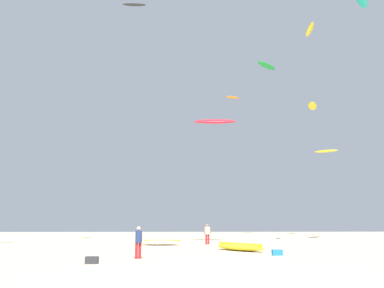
{
  "coord_description": "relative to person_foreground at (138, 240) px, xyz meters",
  "views": [
    {
      "loc": [
        -1.19,
        -15.17,
        1.84
      ],
      "look_at": [
        0.0,
        20.62,
        8.74
      ],
      "focal_mm": 37.81,
      "sensor_mm": 36.0,
      "label": 1
    }
  ],
  "objects": [
    {
      "name": "ground_plane",
      "position": [
        3.23,
        -6.08,
        -0.93
      ],
      "size": [
        120.0,
        120.0,
        0.0
      ],
      "primitive_type": "plane",
      "color": "#C6B28C"
    },
    {
      "name": "person_foreground",
      "position": [
        0.0,
        0.0,
        0.0
      ],
      "size": [
        0.49,
        0.36,
        1.6
      ],
      "rotation": [
        0.0,
        0.0,
        2.01
      ],
      "color": "#B21E23",
      "rests_on": "ground"
    },
    {
      "name": "person_midground",
      "position": [
        4.45,
        12.93,
        0.03
      ],
      "size": [
        0.55,
        0.38,
        1.66
      ],
      "rotation": [
        0.0,
        0.0,
        1.69
      ],
      "color": "#B21E23",
      "rests_on": "ground"
    },
    {
      "name": "kite_grounded_near",
      "position": [
        6.0,
        5.41,
        -0.7
      ],
      "size": [
        3.33,
        4.06,
        0.5
      ],
      "color": "yellow",
      "rests_on": "ground"
    },
    {
      "name": "kite_grounded_mid",
      "position": [
        0.57,
        11.65,
        -0.73
      ],
      "size": [
        3.58,
        1.33,
        0.46
      ],
      "color": "white",
      "rests_on": "ground"
    },
    {
      "name": "cooler_box",
      "position": [
        7.52,
        1.67,
        -0.77
      ],
      "size": [
        0.56,
        0.36,
        0.32
      ],
      "primitive_type": "cube",
      "color": "blue",
      "rests_on": "ground"
    },
    {
      "name": "gear_bag",
      "position": [
        -1.8,
        -2.5,
        -0.77
      ],
      "size": [
        0.56,
        0.36,
        0.32
      ],
      "primitive_type": "cube",
      "color": "#2D2D33",
      "rests_on": "ground"
    },
    {
      "name": "kite_aloft_0",
      "position": [
        9.22,
        30.85,
        17.38
      ],
      "size": [
        2.13,
        1.25,
        0.25
      ],
      "color": "orange"
    },
    {
      "name": "kite_aloft_1",
      "position": [
        20.78,
        28.73,
        9.72
      ],
      "size": [
        2.93,
        2.22,
        0.36
      ],
      "color": "yellow"
    },
    {
      "name": "kite_aloft_2",
      "position": [
        20.02,
        30.63,
        16.21
      ],
      "size": [
        2.52,
        4.04,
        0.49
      ],
      "color": "yellow"
    },
    {
      "name": "kite_aloft_4",
      "position": [
        5.34,
        14.82,
        9.99
      ],
      "size": [
        3.92,
        1.36,
        0.79
      ],
      "color": "red"
    },
    {
      "name": "kite_aloft_6",
      "position": [
        14.72,
        33.81,
        23.18
      ],
      "size": [
        3.87,
        3.97,
        0.5
      ],
      "color": "green"
    },
    {
      "name": "kite_aloft_7",
      "position": [
        13.72,
        11.98,
        17.84
      ],
      "size": [
        1.15,
        2.72,
        0.66
      ],
      "color": "yellow"
    },
    {
      "name": "kite_aloft_9",
      "position": [
        -3.34,
        22.79,
        26.18
      ],
      "size": [
        2.76,
        0.84,
        0.4
      ],
      "color": "#2D2D33"
    }
  ]
}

